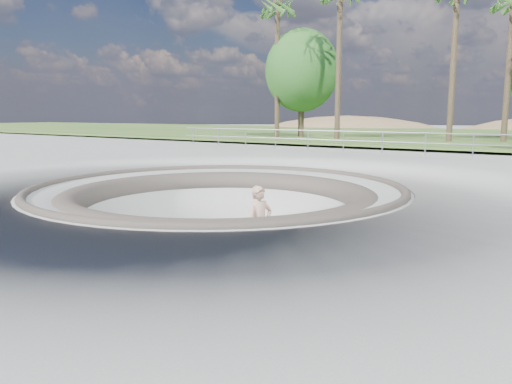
# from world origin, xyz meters

# --- Properties ---
(ground) EXTENTS (180.00, 180.00, 0.00)m
(ground) POSITION_xyz_m (0.00, 0.00, 0.00)
(ground) COLOR #B0B0AB
(ground) RESTS_ON ground
(skate_bowl) EXTENTS (14.00, 14.00, 4.10)m
(skate_bowl) POSITION_xyz_m (0.00, 0.00, -1.83)
(skate_bowl) COLOR #B0B0AB
(skate_bowl) RESTS_ON ground
(grass_strip) EXTENTS (180.00, 36.00, 0.12)m
(grass_strip) POSITION_xyz_m (0.00, 34.00, 0.22)
(grass_strip) COLOR #345B24
(grass_strip) RESTS_ON ground
(safety_railing) EXTENTS (25.00, 0.06, 1.03)m
(safety_railing) POSITION_xyz_m (0.00, 12.00, 0.69)
(safety_railing) COLOR gray
(safety_railing) RESTS_ON ground
(skateboard) EXTENTS (0.77, 0.35, 0.08)m
(skateboard) POSITION_xyz_m (1.54, -0.20, -1.84)
(skateboard) COLOR brown
(skateboard) RESTS_ON ground
(skater) EXTENTS (0.69, 0.84, 1.99)m
(skater) POSITION_xyz_m (1.54, -0.20, -0.83)
(skater) COLOR tan
(skater) RESTS_ON skateboard
(palm_a) EXTENTS (2.60, 2.60, 10.64)m
(palm_a) POSITION_xyz_m (-11.89, 21.16, 9.40)
(palm_a) COLOR brown
(palm_a) RESTS_ON ground
(bushy_tree_left) EXTENTS (5.66, 5.14, 8.16)m
(bushy_tree_left) POSITION_xyz_m (-10.77, 22.80, 5.23)
(bushy_tree_left) COLOR brown
(bushy_tree_left) RESTS_ON ground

